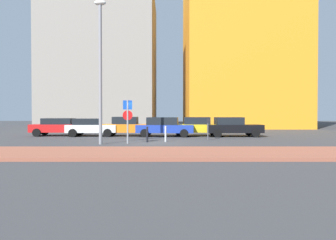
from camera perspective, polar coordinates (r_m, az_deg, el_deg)
The scene contains 15 objects.
ground_plane at distance 20.73m, azimuth -2.97°, elevation -3.92°, with size 120.00×120.00×0.00m, color #38383A.
sidewalk_brick at distance 14.59m, azimuth -4.35°, elevation -5.78°, with size 40.00×4.34×0.14m, color #93513D.
parked_car_red at distance 27.99m, azimuth -18.28°, elevation -1.08°, with size 4.43×2.09×1.44m.
parked_car_white at distance 26.92m, azimuth -13.07°, elevation -1.17°, with size 4.04×2.19×1.43m.
parked_car_orange at distance 26.51m, azimuth -6.74°, elevation -1.11°, with size 4.37×1.98×1.56m.
parked_car_blue at distance 25.84m, azimuth -0.35°, elevation -1.14°, with size 4.62×2.28×1.53m.
parked_car_yellow at distance 26.54m, azimuth 5.41°, elevation -1.10°, with size 4.22×2.11×1.54m.
parked_car_black at distance 26.27m, azimuth 11.52°, elevation -1.15°, with size 4.40×2.14×1.54m.
parking_sign_post at distance 19.85m, azimuth -6.81°, elevation 0.65°, with size 0.60×0.12×2.65m.
parking_meter at distance 22.47m, azimuth 7.29°, elevation -1.09°, with size 0.18×0.14×1.48m.
street_lamp at distance 19.95m, azimuth -11.50°, elevation 9.99°, with size 0.70×0.36×8.52m.
traffic_bollard_near at distance 20.77m, azimuth -3.37°, elevation -2.53°, with size 0.12×0.12×1.00m, color black.
traffic_bollard_mid at distance 20.99m, azimuth -0.15°, elevation -2.45°, with size 0.12×0.12×1.03m, color #B7B7BC.
building_colorful_midrise at distance 47.52m, azimuth 12.58°, elevation 15.52°, with size 14.63×15.80×27.30m, color orange.
building_under_construction at distance 46.94m, azimuth -10.92°, elevation 9.97°, with size 14.20×14.32×18.10m, color gray.
Camera 1 is at (1.17, -20.61, 1.83)m, focal length 34.78 mm.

